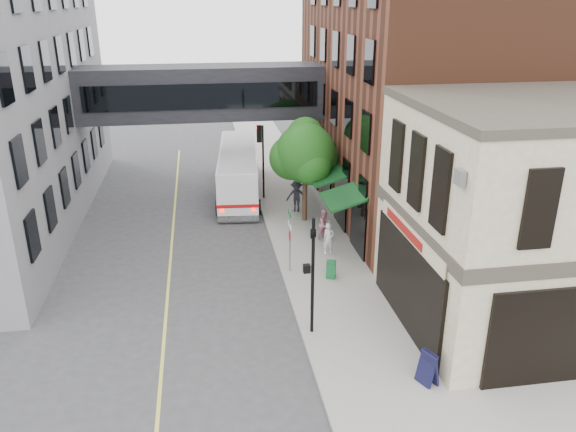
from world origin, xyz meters
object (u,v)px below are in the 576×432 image
object	(u,v)px
pedestrian_c	(296,196)
sandwich_board	(428,368)
pedestrian_b	(325,224)
bus	(238,169)
newspaper_box	(331,269)
pedestrian_a	(329,238)

from	to	relation	value
pedestrian_c	sandwich_board	size ratio (longest dim) A/B	1.60
pedestrian_b	pedestrian_c	bearing A→B (deg)	66.94
bus	sandwich_board	size ratio (longest dim) A/B	9.32
pedestrian_b	pedestrian_c	distance (m)	4.21
pedestrian_b	sandwich_board	distance (m)	11.77
pedestrian_c	newspaper_box	xyz separation A→B (m)	(0.09, -8.35, -0.51)
pedestrian_b	pedestrian_c	world-z (taller)	pedestrian_c
bus	pedestrian_c	xyz separation A→B (m)	(2.99, -4.11, -0.52)
bus	pedestrian_c	size ratio (longest dim) A/B	5.84
pedestrian_b	newspaper_box	size ratio (longest dim) A/B	1.98
bus	sandwich_board	world-z (taller)	bus
newspaper_box	sandwich_board	distance (m)	7.66
pedestrian_a	newspaper_box	bearing A→B (deg)	-110.59
pedestrian_a	newspaper_box	xyz separation A→B (m)	(-0.47, -2.54, -0.36)
sandwich_board	pedestrian_c	bearing A→B (deg)	71.38
pedestrian_c	newspaper_box	world-z (taller)	pedestrian_c
bus	sandwich_board	distance (m)	20.50
bus	pedestrian_c	distance (m)	5.11
pedestrian_a	pedestrian_b	bearing A→B (deg)	73.78
sandwich_board	pedestrian_a	bearing A→B (deg)	71.30
bus	pedestrian_b	distance (m)	9.07
bus	newspaper_box	bearing A→B (deg)	-76.13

